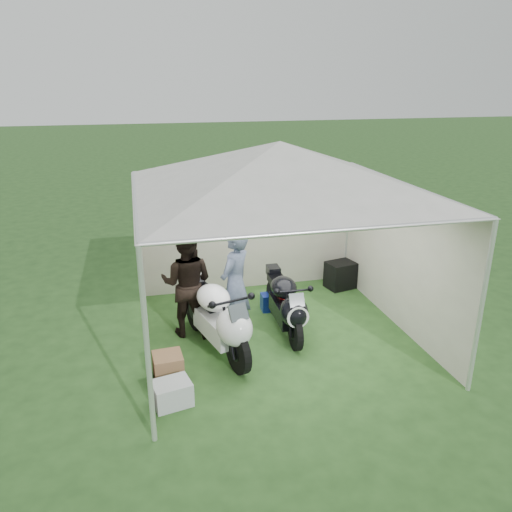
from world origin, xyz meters
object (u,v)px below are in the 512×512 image
at_px(equipment_box, 340,275).
at_px(paddock_stand, 273,302).
at_px(crate_0, 172,393).
at_px(crate_1, 168,366).
at_px(person_dark_jacket, 187,283).
at_px(canopy_tent, 279,171).
at_px(person_blue_jacket, 235,285).
at_px(motorcycle_black, 286,303).
at_px(motorcycle_white, 218,317).

bearing_deg(equipment_box, paddock_stand, -157.30).
xyz_separation_m(crate_0, crate_1, (0.00, 0.60, 0.02)).
distance_m(person_dark_jacket, crate_1, 1.43).
distance_m(canopy_tent, crate_0, 3.31).
bearing_deg(person_blue_jacket, crate_1, -9.87).
xyz_separation_m(motorcycle_black, person_dark_jacket, (-1.49, 0.34, 0.35)).
xyz_separation_m(motorcycle_white, motorcycle_black, (1.12, 0.35, -0.07)).
bearing_deg(crate_0, crate_1, 90.00).
xyz_separation_m(canopy_tent, motorcycle_white, (-0.97, -0.32, -2.00)).
distance_m(canopy_tent, person_dark_jacket, 2.21).
height_order(paddock_stand, person_blue_jacket, person_blue_jacket).
bearing_deg(person_blue_jacket, motorcycle_black, 128.42).
height_order(canopy_tent, crate_1, canopy_tent).
distance_m(motorcycle_white, motorcycle_black, 1.18).
height_order(canopy_tent, motorcycle_black, canopy_tent).
bearing_deg(crate_1, paddock_stand, 41.26).
bearing_deg(equipment_box, motorcycle_black, -136.43).
height_order(motorcycle_white, motorcycle_black, motorcycle_white).
relative_size(person_blue_jacket, crate_0, 3.80).
bearing_deg(crate_1, equipment_box, 33.99).
height_order(motorcycle_white, person_dark_jacket, person_dark_jacket).
xyz_separation_m(paddock_stand, person_dark_jacket, (-1.51, -0.50, 0.70)).
bearing_deg(paddock_stand, crate_1, -138.74).
distance_m(paddock_stand, crate_0, 2.99).
height_order(crate_0, crate_1, crate_1).
xyz_separation_m(person_dark_jacket, person_blue_jacket, (0.69, -0.30, 0.02)).
distance_m(motorcycle_white, person_blue_jacket, 0.60).
distance_m(motorcycle_black, crate_1, 2.11).
distance_m(motorcycle_black, person_dark_jacket, 1.57).
relative_size(motorcycle_white, crate_1, 5.30).
xyz_separation_m(canopy_tent, equipment_box, (1.70, 1.50, -2.32)).
relative_size(equipment_box, crate_0, 1.12).
relative_size(motorcycle_white, equipment_box, 3.97).
bearing_deg(person_blue_jacket, equipment_box, 162.68).
bearing_deg(motorcycle_black, equipment_box, 44.92).
relative_size(person_dark_jacket, equipment_box, 3.32).
height_order(motorcycle_white, crate_0, motorcycle_white).
xyz_separation_m(person_blue_jacket, crate_0, (-1.11, -1.49, -0.72)).
height_order(motorcycle_white, paddock_stand, motorcycle_white).
xyz_separation_m(canopy_tent, motorcycle_black, (0.15, 0.03, -2.07)).
height_order(paddock_stand, person_dark_jacket, person_dark_jacket).
bearing_deg(motorcycle_white, motorcycle_black, 2.31).
distance_m(canopy_tent, paddock_stand, 2.58).
bearing_deg(motorcycle_black, motorcycle_white, -161.15).
relative_size(canopy_tent, person_dark_jacket, 3.32).
xyz_separation_m(paddock_stand, crate_1, (-1.92, -1.69, 0.02)).
relative_size(motorcycle_black, crate_0, 3.98).
bearing_deg(crate_1, person_blue_jacket, 38.89).
distance_m(equipment_box, crate_1, 4.16).
bearing_deg(canopy_tent, motorcycle_black, 12.46).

